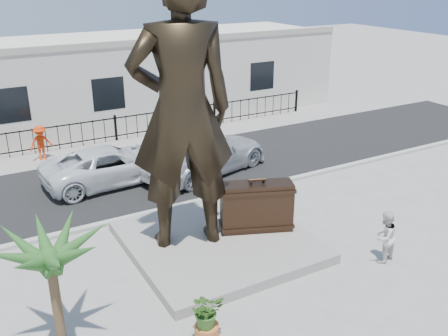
# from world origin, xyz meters

# --- Properties ---
(ground) EXTENTS (100.00, 100.00, 0.00)m
(ground) POSITION_xyz_m (0.00, 0.00, 0.00)
(ground) COLOR #9E9991
(ground) RESTS_ON ground
(street) EXTENTS (40.00, 7.00, 0.01)m
(street) POSITION_xyz_m (0.00, 8.00, 0.01)
(street) COLOR black
(street) RESTS_ON ground
(curb) EXTENTS (40.00, 0.25, 0.12)m
(curb) POSITION_xyz_m (0.00, 4.50, 0.06)
(curb) COLOR #A5A399
(curb) RESTS_ON ground
(far_sidewalk) EXTENTS (40.00, 2.50, 0.02)m
(far_sidewalk) POSITION_xyz_m (0.00, 12.00, 0.01)
(far_sidewalk) COLOR #9E9991
(far_sidewalk) RESTS_ON ground
(plinth) EXTENTS (5.20, 5.20, 0.30)m
(plinth) POSITION_xyz_m (-0.50, 1.50, 0.15)
(plinth) COLOR gray
(plinth) RESTS_ON ground
(fence) EXTENTS (22.00, 0.10, 1.20)m
(fence) POSITION_xyz_m (0.00, 12.80, 0.60)
(fence) COLOR black
(fence) RESTS_ON ground
(building) EXTENTS (28.00, 7.00, 4.40)m
(building) POSITION_xyz_m (0.00, 17.00, 2.20)
(building) COLOR silver
(building) RESTS_ON ground
(statue) EXTENTS (3.29, 2.56, 7.98)m
(statue) POSITION_xyz_m (-1.40, 1.87, 4.29)
(statue) COLOR black
(statue) RESTS_ON plinth
(suitcase) EXTENTS (2.30, 1.47, 1.55)m
(suitcase) POSITION_xyz_m (0.81, 1.39, 1.07)
(suitcase) COLOR black
(suitcase) RESTS_ON plinth
(tourist) EXTENTS (0.87, 0.74, 1.57)m
(tourist) POSITION_xyz_m (3.25, -1.57, 0.78)
(tourist) COLOR silver
(tourist) RESTS_ON ground
(car_white) EXTENTS (5.39, 2.74, 1.46)m
(car_white) POSITION_xyz_m (-1.82, 7.87, 0.74)
(car_white) COLOR white
(car_white) RESTS_ON street
(car_silver) EXTENTS (6.26, 3.87, 1.69)m
(car_silver) POSITION_xyz_m (1.90, 7.00, 0.86)
(car_silver) COLOR #B1B4B6
(car_silver) RESTS_ON street
(worker) EXTENTS (1.09, 0.74, 1.55)m
(worker) POSITION_xyz_m (-3.69, 11.83, 0.80)
(worker) COLOR red
(worker) RESTS_ON far_sidewalk
(planter) EXTENTS (0.56, 0.56, 0.40)m
(planter) POSITION_xyz_m (-2.72, -2.03, 0.20)
(planter) COLOR #B96931
(planter) RESTS_ON ground
(shrub) EXTENTS (0.80, 0.70, 0.84)m
(shrub) POSITION_xyz_m (-2.72, -2.03, 0.82)
(shrub) COLOR #376821
(shrub) RESTS_ON planter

